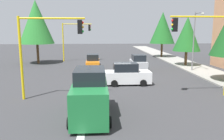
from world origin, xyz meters
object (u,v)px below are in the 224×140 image
tree_roadside_mid (187,34)px  tree_roadside_far (163,28)px  tree_opposite_side (36,22)px  traffic_signal_near_left (206,40)px  car_silver (138,63)px  car_white (127,75)px  street_lamp_curbside (195,35)px  traffic_signal_far_right (74,35)px  delivery_van_green (90,95)px  car_orange (93,63)px  traffic_signal_near_right (46,41)px

tree_roadside_mid → tree_roadside_far: bearing=-177.1°
tree_opposite_side → tree_roadside_far: bearing=106.3°
traffic_signal_near_left → tree_opposite_side: size_ratio=0.65×
traffic_signal_near_left → car_silver: (-10.96, -2.91, -3.33)m
tree_roadside_far → car_white: bearing=-24.2°
street_lamp_curbside → car_silver: street_lamp_curbside is taller
traffic_signal_far_right → street_lamp_curbside: size_ratio=0.86×
tree_roadside_mid → tree_opposite_side: (-4.00, -21.00, 1.68)m
tree_roadside_mid → car_silver: 8.52m
street_lamp_curbside → car_white: (5.61, -8.68, -3.45)m
delivery_van_green → car_white: bearing=157.8°
car_orange → car_white: bearing=22.6°
traffic_signal_near_left → car_orange: (-11.81, -8.47, -3.33)m
tree_roadside_mid → car_white: 14.21m
traffic_signal_far_right → traffic_signal_near_left: traffic_signal_near_left is taller
car_white → car_orange: 8.45m
street_lamp_curbside → tree_opposite_side: tree_opposite_side is taller
tree_roadside_far → car_white: (20.00, -8.98, -4.39)m
tree_opposite_side → delivery_van_green: size_ratio=1.92×
traffic_signal_near_right → car_orange: (-11.81, 3.00, -3.23)m
traffic_signal_near_right → car_white: 8.09m
traffic_signal_near_left → traffic_signal_near_right: bearing=-90.0°
tree_roadside_mid → tree_roadside_far: tree_roadside_far is taller
tree_opposite_side → traffic_signal_far_right: bearing=110.8°
street_lamp_curbside → tree_opposite_side: (-8.39, -20.20, 1.71)m
traffic_signal_near_left → delivery_van_green: size_ratio=1.25×
traffic_signal_far_right → delivery_van_green: traffic_signal_far_right is taller
traffic_signal_near_right → traffic_signal_near_left: traffic_signal_near_left is taller
car_white → street_lamp_curbside: bearing=122.9°
tree_roadside_far → car_white: tree_roadside_far is taller
traffic_signal_near_right → tree_roadside_mid: (-14.00, 15.72, 0.24)m
traffic_signal_near_left → tree_roadside_far: tree_roadside_far is taller
traffic_signal_near_left → tree_roadside_far: size_ratio=0.74×
traffic_signal_near_left → tree_opposite_side: tree_opposite_side is taller
car_white → car_orange: size_ratio=1.03×
tree_opposite_side → car_white: (14.00, 11.52, -5.16)m
street_lamp_curbside → traffic_signal_near_right: bearing=-57.2°
traffic_signal_far_right → traffic_signal_near_left: (20.00, 11.49, 0.01)m
traffic_signal_near_left → tree_roadside_far: 24.32m
tree_roadside_mid → tree_opposite_side: tree_opposite_side is taller
tree_roadside_mid → traffic_signal_far_right: bearing=-110.9°
tree_roadside_mid → car_orange: (2.19, -12.73, -3.48)m
traffic_signal_near_left → car_orange: traffic_signal_near_left is taller
traffic_signal_near_left → tree_roadside_mid: 14.63m
tree_opposite_side → car_silver: bearing=63.0°
tree_roadside_far → tree_roadside_mid: bearing=2.9°
tree_roadside_mid → delivery_van_green: tree_roadside_mid is taller
traffic_signal_near_right → traffic_signal_far_right: bearing=-179.9°
tree_roadside_mid → tree_opposite_side: size_ratio=0.73×
tree_opposite_side → car_white: tree_opposite_side is taller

